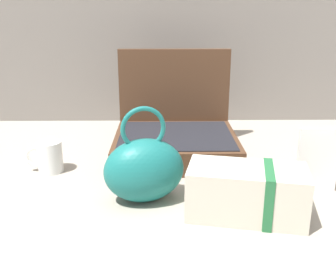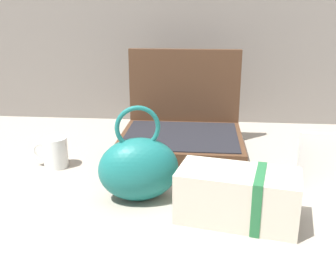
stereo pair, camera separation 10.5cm
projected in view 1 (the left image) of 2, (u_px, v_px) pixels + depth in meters
name	position (u px, v px, depth m)	size (l,w,h in m)	color
ground_plane	(159.00, 174.00, 1.11)	(6.00, 6.00, 0.00)	#9E9384
open_suitcase	(175.00, 133.00, 1.26)	(0.37, 0.34, 0.31)	#4C301E
teal_pouch_handbag	(144.00, 169.00, 0.94)	(0.22, 0.17, 0.23)	#196B66
cream_toiletry_bag	(248.00, 192.00, 0.87)	(0.28, 0.18, 0.12)	beige
coffee_mug	(49.00, 157.00, 1.12)	(0.10, 0.07, 0.09)	white
info_card_left	(318.00, 160.00, 0.98)	(0.10, 0.01, 0.17)	white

